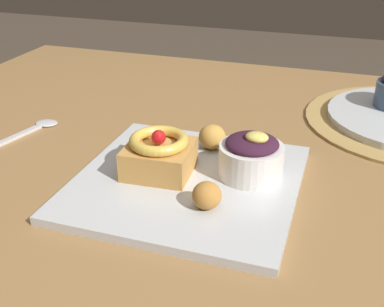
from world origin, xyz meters
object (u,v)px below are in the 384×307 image
at_px(front_plate, 187,182).
at_px(spoon, 35,128).
at_px(fritter_front, 212,137).
at_px(fritter_middle, 207,195).
at_px(berry_ramekin, 251,156).
at_px(cake_slice, 159,154).

xyz_separation_m(front_plate, spoon, (-0.31, 0.10, -0.00)).
height_order(front_plate, fritter_front, fritter_front).
distance_m(fritter_middle, spoon, 0.39).
bearing_deg(front_plate, spoon, 163.05).
bearing_deg(spoon, fritter_middle, -100.06).
bearing_deg(fritter_middle, berry_ramekin, 70.23).
distance_m(front_plate, cake_slice, 0.05).
distance_m(front_plate, spoon, 0.33).
xyz_separation_m(front_plate, fritter_middle, (0.05, -0.06, 0.02)).
height_order(fritter_front, spoon, fritter_front).
height_order(berry_ramekin, spoon, berry_ramekin).
relative_size(front_plate, berry_ramekin, 3.37).
bearing_deg(berry_ramekin, fritter_middle, -109.77).
bearing_deg(cake_slice, fritter_front, 62.71).
bearing_deg(cake_slice, front_plate, -5.37).
bearing_deg(fritter_front, fritter_middle, -76.10).
relative_size(cake_slice, spoon, 0.76).
bearing_deg(spoon, fritter_front, -75.82).
height_order(fritter_middle, spoon, fritter_middle).
distance_m(cake_slice, fritter_middle, 0.11).
distance_m(front_plate, berry_ramekin, 0.09).
relative_size(cake_slice, fritter_front, 2.27).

